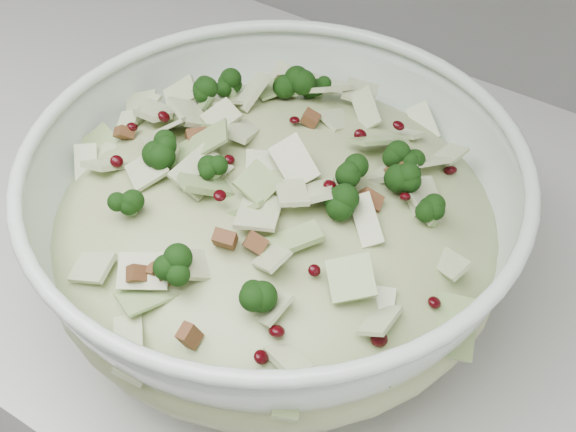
# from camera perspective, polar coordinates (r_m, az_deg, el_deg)

# --- Properties ---
(mixing_bowl) EXTENTS (0.39, 0.39, 0.15)m
(mixing_bowl) POSITION_cam_1_polar(r_m,az_deg,el_deg) (0.61, -0.92, -0.87)
(mixing_bowl) COLOR silver
(mixing_bowl) RESTS_ON counter
(salad) EXTENTS (0.44, 0.44, 0.15)m
(salad) POSITION_cam_1_polar(r_m,az_deg,el_deg) (0.59, -0.94, 0.73)
(salad) COLOR #A4AF78
(salad) RESTS_ON mixing_bowl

